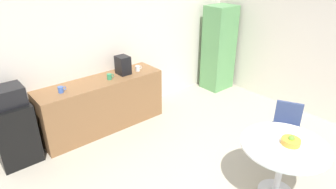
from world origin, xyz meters
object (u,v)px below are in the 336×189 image
(microwave, at_px, (5,97))
(mug_white, at_px, (138,68))
(round_table, at_px, (283,155))
(coffee_maker, at_px, (123,65))
(mug_red, at_px, (61,90))
(locker_cabinet, at_px, (219,48))
(mini_fridge, at_px, (14,133))
(chair_navy, at_px, (287,123))
(fruit_bowl, at_px, (291,141))
(mug_green, at_px, (110,77))

(microwave, xyz_separation_m, mug_white, (2.16, -0.05, -0.10))
(round_table, distance_m, coffee_maker, 2.93)
(mug_red, bearing_deg, round_table, -60.89)
(locker_cabinet, relative_size, coffee_maker, 5.76)
(mini_fridge, bearing_deg, mug_white, -1.21)
(chair_navy, height_order, fruit_bowl, fruit_bowl)
(round_table, bearing_deg, microwave, 128.94)
(mini_fridge, xyz_separation_m, mug_red, (0.75, -0.05, 0.49))
(coffee_maker, bearing_deg, fruit_bowl, -80.52)
(fruit_bowl, bearing_deg, mini_fridge, 129.29)
(mug_white, bearing_deg, mug_red, -179.79)
(mug_white, bearing_deg, mini_fridge, 178.79)
(round_table, xyz_separation_m, mug_white, (-0.15, 2.82, 0.35))
(mini_fridge, relative_size, fruit_bowl, 4.11)
(fruit_bowl, distance_m, mug_white, 2.86)
(round_table, bearing_deg, mini_fridge, 128.94)
(microwave, bearing_deg, mug_red, -3.88)
(microwave, distance_m, mug_white, 2.16)
(fruit_bowl, relative_size, mug_red, 1.73)
(microwave, xyz_separation_m, locker_cabinet, (4.29, -0.10, -0.12))
(fruit_bowl, bearing_deg, mug_red, 119.69)
(mug_green, bearing_deg, round_table, -75.19)
(round_table, height_order, mug_green, mug_green)
(mug_red, xyz_separation_m, coffee_maker, (1.14, 0.05, 0.11))
(fruit_bowl, xyz_separation_m, mug_red, (-1.62, 2.85, 0.16))
(mini_fridge, height_order, round_table, mini_fridge)
(coffee_maker, bearing_deg, round_table, -81.52)
(mug_white, relative_size, mug_red, 1.00)
(chair_navy, distance_m, coffee_maker, 2.81)
(microwave, distance_m, coffee_maker, 1.89)
(microwave, distance_m, mug_red, 0.75)
(microwave, bearing_deg, locker_cabinet, -1.33)
(chair_navy, distance_m, mug_white, 2.63)
(fruit_bowl, distance_m, coffee_maker, 2.95)
(locker_cabinet, height_order, chair_navy, locker_cabinet)
(mini_fridge, xyz_separation_m, round_table, (2.31, -2.86, 0.14))
(round_table, height_order, mug_red, mug_red)
(fruit_bowl, height_order, mug_red, mug_red)
(round_table, distance_m, chair_navy, 0.94)
(locker_cabinet, height_order, round_table, locker_cabinet)
(mini_fridge, bearing_deg, locker_cabinet, -1.33)
(mug_green, bearing_deg, mini_fridge, 177.63)
(round_table, relative_size, coffee_maker, 3.24)
(mini_fridge, xyz_separation_m, mug_green, (1.57, -0.07, 0.49))
(mug_red, height_order, coffee_maker, coffee_maker)
(mug_red, bearing_deg, fruit_bowl, -60.31)
(locker_cabinet, distance_m, coffee_maker, 2.41)
(mug_white, relative_size, coffee_maker, 0.40)
(fruit_bowl, bearing_deg, mug_green, 105.71)
(mini_fridge, height_order, locker_cabinet, locker_cabinet)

